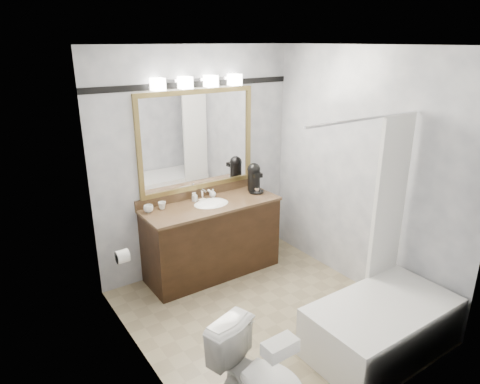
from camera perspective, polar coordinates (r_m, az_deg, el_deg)
name	(u,v)px	position (r m, az deg, el deg)	size (l,w,h in m)	color
room	(269,196)	(3.76, 3.90, -0.48)	(2.42, 2.62, 2.52)	gray
vanity	(212,237)	(4.85, -3.76, -6.03)	(1.53, 0.58, 0.97)	black
mirror	(197,141)	(4.72, -5.70, 6.82)	(1.40, 0.04, 1.10)	olive
vanity_light_bar	(198,82)	(4.58, -5.63, 14.45)	(1.02, 0.14, 0.12)	silver
accent_stripe	(195,84)	(4.64, -6.02, 14.09)	(2.40, 0.01, 0.06)	black
bathtub	(382,319)	(4.02, 18.38, -15.74)	(1.30, 0.75, 1.96)	white
tp_roll	(122,256)	(4.03, -15.41, -8.26)	(0.12, 0.12, 0.11)	white
toilet	(260,378)	(3.20, 2.66, -23.58)	(0.39, 0.69, 0.70)	white
tissue_box	(280,347)	(2.82, 5.38, -19.92)	(0.22, 0.12, 0.09)	white
coffee_maker	(254,177)	(5.00, 1.90, 2.01)	(0.18, 0.22, 0.34)	black
cup_left	(148,209)	(4.53, -12.11, -2.20)	(0.10, 0.10, 0.08)	white
cup_right	(162,205)	(4.59, -10.35, -1.78)	(0.08, 0.08, 0.08)	white
soap_bottle_a	(195,197)	(4.75, -6.07, -0.64)	(0.05, 0.05, 0.10)	white
soap_bottle_b	(213,193)	(4.87, -3.65, -0.13)	(0.07, 0.07, 0.09)	white
soap_bar	(202,200)	(4.76, -5.05, -1.08)	(0.08, 0.05, 0.02)	beige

